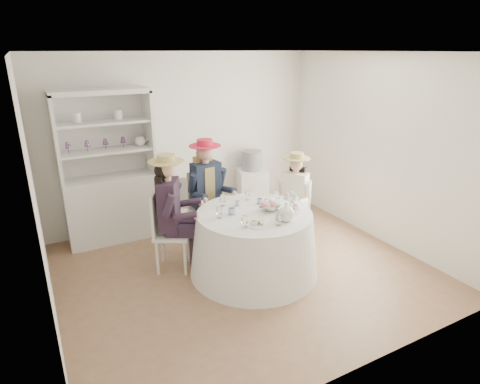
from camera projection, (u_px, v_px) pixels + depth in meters
name	position (u px, v px, depth m)	size (l,w,h in m)	color
ground	(244.00, 270.00, 5.25)	(4.50, 4.50, 0.00)	#865E43
ceiling	(244.00, 52.00, 4.34)	(4.50, 4.50, 0.00)	white
wall_back	(184.00, 140.00, 6.46)	(4.50, 4.50, 0.00)	white
wall_front	(367.00, 236.00, 3.14)	(4.50, 4.50, 0.00)	white
wall_left	(36.00, 203.00, 3.80)	(4.50, 4.50, 0.00)	white
wall_right	(380.00, 150.00, 5.80)	(4.50, 4.50, 0.00)	white
tea_table	(254.00, 243.00, 5.08)	(1.63, 1.63, 0.82)	white
hutch	(111.00, 189.00, 5.89)	(1.46, 0.87, 2.22)	silver
side_table	(252.00, 190.00, 7.06)	(0.49, 0.49, 0.76)	silver
hatbox	(252.00, 160.00, 6.87)	(0.34, 0.34, 0.34)	black
guest_left	(171.00, 207.00, 5.01)	(0.66, 0.60, 1.54)	silver
guest_mid	(207.00, 187.00, 5.69)	(0.57, 0.60, 1.56)	silver
guest_right	(294.00, 193.00, 5.76)	(0.58, 0.54, 1.37)	silver
spare_chair	(187.00, 201.00, 6.27)	(0.50, 0.50, 0.90)	silver
teacup_a	(232.00, 212.00, 4.87)	(0.09, 0.09, 0.07)	white
teacup_b	(237.00, 204.00, 5.14)	(0.06, 0.06, 0.06)	white
teacup_c	(260.00, 202.00, 5.20)	(0.08, 0.08, 0.06)	white
flower_bowl	(271.00, 208.00, 5.01)	(0.23, 0.23, 0.06)	white
flower_arrangement	(270.00, 205.00, 4.96)	(0.19, 0.19, 0.07)	pink
table_teapot	(286.00, 214.00, 4.68)	(0.27, 0.19, 0.20)	white
sandwich_plate	(257.00, 224.00, 4.59)	(0.28, 0.28, 0.06)	white
cupcake_stand	(290.00, 204.00, 4.96)	(0.26, 0.26, 0.24)	white
stemware_set	(254.00, 207.00, 4.92)	(0.96, 0.97, 0.15)	white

